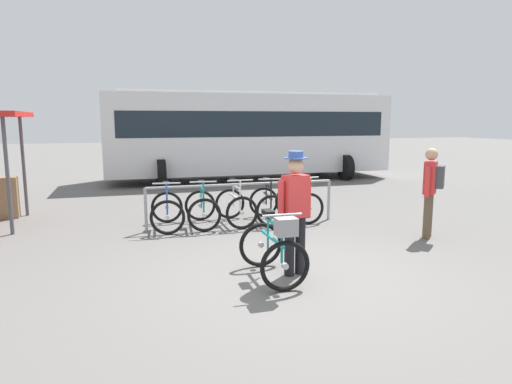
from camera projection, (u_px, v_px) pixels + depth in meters
name	position (u px, v px, depth m)	size (l,w,h in m)	color
ground_plane	(298.00, 277.00, 6.19)	(80.00, 80.00, 0.00)	#605E5B
bike_rack_rail	(243.00, 192.00, 9.13)	(3.91, 0.18, 0.88)	#99999E
racked_bike_blue	(167.00, 210.00, 8.92)	(0.79, 1.19, 0.98)	black
racked_bike_teal	(202.00, 208.00, 9.12)	(0.79, 1.16, 0.97)	black
racked_bike_white	(236.00, 206.00, 9.32)	(0.69, 1.11, 0.97)	black
racked_bike_black	(268.00, 205.00, 9.51)	(0.84, 1.20, 0.97)	black
racked_bike_lime	(298.00, 203.00, 9.71)	(0.70, 1.11, 0.97)	black
featured_bicycle	(274.00, 248.00, 6.00)	(0.70, 1.19, 0.97)	black
person_with_featured_bike	(295.00, 208.00, 6.15)	(0.52, 0.32, 1.72)	black
pedestrian_with_backpack	(431.00, 187.00, 8.12)	(0.47, 0.47, 1.64)	brown
bus_distant	(249.00, 131.00, 16.19)	(10.09, 3.65, 3.08)	silver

